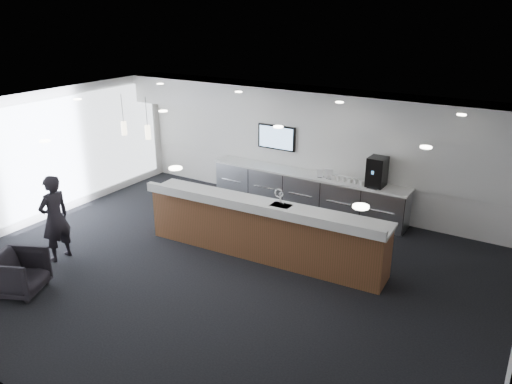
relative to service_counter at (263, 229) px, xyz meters
The scene contains 25 objects.
ground 1.20m from the service_counter, 108.47° to the right, with size 10.00×10.00×0.00m, color black.
ceiling 2.64m from the service_counter, 108.47° to the right, with size 10.00×8.00×0.02m, color black.
back_wall 3.16m from the service_counter, 96.35° to the left, with size 10.00×0.02×3.00m, color white.
left_wall 5.50m from the service_counter, 169.39° to the right, with size 0.02×8.00×3.00m, color white.
soffit_bulkhead 3.30m from the service_counter, 97.45° to the left, with size 10.00×0.90×0.70m, color silver.
alcove_panel 3.16m from the service_counter, 96.41° to the left, with size 9.80×0.06×1.40m, color silver.
window_blinds_wall 5.47m from the service_counter, 169.31° to the right, with size 0.04×7.36×2.55m, color white.
back_credenza 2.66m from the service_counter, 97.20° to the left, with size 5.06×0.66×0.95m.
wall_tv 3.37m from the service_counter, 114.65° to the left, with size 1.05×0.08×0.62m.
pendant_left 3.21m from the service_counter, behind, with size 0.12×0.12×0.30m, color beige.
pendant_right 3.83m from the service_counter, behind, with size 0.12×0.12×0.30m, color beige.
ceiling_can_lights 2.62m from the service_counter, 108.47° to the right, with size 7.00×5.00×0.02m, color white, non-canonical shape.
service_counter is the anchor object (origin of this frame).
coffee_machine 3.07m from the service_counter, 62.12° to the left, with size 0.40×0.52×0.67m.
info_sign_left 2.56m from the service_counter, 88.40° to the left, with size 0.15×0.02×0.21m, color white.
info_sign_right 2.59m from the service_counter, 83.66° to the left, with size 0.18×0.02×0.25m, color white.
armchair 4.52m from the service_counter, 130.50° to the right, with size 0.80×0.83×0.75m, color black.
lounge_guest 4.08m from the service_counter, 146.59° to the right, with size 0.64×0.42×1.75m, color black.
cup_0 2.80m from the service_counter, 66.63° to the left, with size 0.11×0.11×0.10m, color white.
cup_1 2.75m from the service_counter, 69.34° to the left, with size 0.11×0.11×0.10m, color white.
cup_2 2.70m from the service_counter, 72.16° to the left, with size 0.11×0.11×0.10m, color white.
cup_3 2.67m from the service_counter, 75.06° to the left, with size 0.11×0.11×0.10m, color white.
cup_4 2.63m from the service_counter, 78.04° to the left, with size 0.11×0.11×0.10m, color white.
cup_5 2.61m from the service_counter, 81.10° to the left, with size 0.11×0.11×0.10m, color white.
cup_6 2.59m from the service_counter, 84.20° to the left, with size 0.11×0.11×0.10m, color white.
Camera 1 is at (4.95, -6.80, 4.78)m, focal length 35.00 mm.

